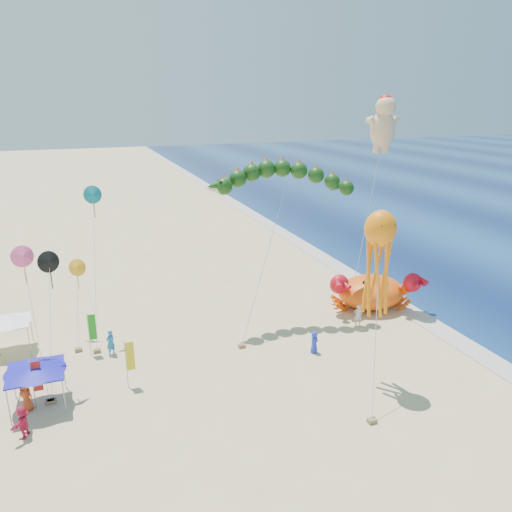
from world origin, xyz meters
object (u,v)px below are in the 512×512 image
(canopy_white, at_px, (8,320))
(canopy_blue, at_px, (35,368))
(dragon_kite, at_px, (283,183))
(crab_inflatable, at_px, (372,291))
(octopus_kite, at_px, (378,255))
(cherub_kite, at_px, (383,123))

(canopy_white, bearing_deg, canopy_blue, -74.80)
(canopy_blue, bearing_deg, dragon_kite, 19.94)
(crab_inflatable, height_order, octopus_kite, octopus_kite)
(dragon_kite, xyz_separation_m, canopy_blue, (-18.27, -6.63, -8.66))
(cherub_kite, xyz_separation_m, canopy_blue, (-27.44, -7.41, -12.93))
(cherub_kite, bearing_deg, dragon_kite, -175.10)
(dragon_kite, bearing_deg, canopy_white, 176.58)
(octopus_kite, relative_size, canopy_blue, 3.25)
(crab_inflatable, xyz_separation_m, canopy_blue, (-26.32, -5.60, 0.93))
(canopy_blue, bearing_deg, crab_inflatable, 12.01)
(octopus_kite, bearing_deg, canopy_white, 151.26)
(dragon_kite, distance_m, canopy_blue, 21.28)
(cherub_kite, relative_size, octopus_kite, 1.58)
(canopy_blue, height_order, canopy_white, same)
(dragon_kite, bearing_deg, canopy_blue, -160.06)
(crab_inflatable, relative_size, octopus_kite, 0.70)
(canopy_blue, bearing_deg, canopy_white, 105.20)
(dragon_kite, bearing_deg, cherub_kite, 4.90)
(canopy_white, bearing_deg, octopus_kite, -28.74)
(dragon_kite, relative_size, canopy_white, 3.97)
(dragon_kite, relative_size, canopy_blue, 3.62)
(crab_inflatable, relative_size, canopy_blue, 2.29)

